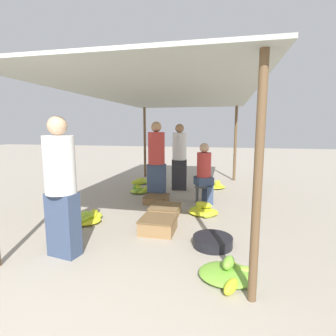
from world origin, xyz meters
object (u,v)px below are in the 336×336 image
at_px(stool, 203,188).
at_px(shopper_walking_mid, 156,160).
at_px(vendor_foreground, 61,186).
at_px(crate_mid, 158,225).
at_px(vendor_seated, 205,172).
at_px(banana_pile_left_1, 139,189).
at_px(basin_black, 213,241).
at_px(shopper_walking_far, 179,156).
at_px(banana_pile_right_1, 203,210).
at_px(banana_pile_right_2, 213,185).
at_px(banana_pile_left_2, 141,181).
at_px(crate_near, 156,199).
at_px(crate_far, 165,210).
at_px(banana_pile_right_0, 229,273).
at_px(banana_pile_left_0, 87,218).

relative_size(stool, shopper_walking_mid, 0.22).
height_order(vendor_foreground, crate_mid, vendor_foreground).
height_order(vendor_seated, banana_pile_left_1, vendor_seated).
bearing_deg(basin_black, shopper_walking_far, 107.87).
relative_size(banana_pile_right_1, banana_pile_right_2, 0.86).
distance_m(banana_pile_right_1, banana_pile_right_2, 2.19).
relative_size(banana_pile_left_2, shopper_walking_mid, 0.30).
height_order(crate_near, crate_far, crate_far).
distance_m(vendor_foreground, banana_pile_right_2, 4.58).
height_order(vendor_foreground, banana_pile_right_1, vendor_foreground).
relative_size(banana_pile_right_2, shopper_walking_mid, 0.40).
relative_size(vendor_foreground, shopper_walking_far, 1.02).
distance_m(banana_pile_left_1, banana_pile_right_1, 2.12).
bearing_deg(banana_pile_left_2, banana_pile_right_0, -61.00).
xyz_separation_m(banana_pile_left_1, banana_pile_left_2, (-0.31, 1.05, -0.04)).
relative_size(banana_pile_left_1, shopper_walking_mid, 0.30).
distance_m(vendor_foreground, banana_pile_right_1, 2.68).
xyz_separation_m(banana_pile_left_2, crate_near, (0.95, -1.81, 0.02)).
height_order(vendor_seated, banana_pile_left_0, vendor_seated).
xyz_separation_m(banana_pile_right_1, shopper_walking_far, (-0.78, 1.84, 0.81)).
bearing_deg(shopper_walking_mid, banana_pile_left_0, -115.28).
distance_m(basin_black, banana_pile_left_1, 3.26).
bearing_deg(vendor_seated, vendor_foreground, -119.23).
distance_m(vendor_foreground, banana_pile_left_1, 3.38).
bearing_deg(vendor_foreground, basin_black, 19.71).
distance_m(banana_pile_right_0, banana_pile_right_2, 4.30).
xyz_separation_m(banana_pile_left_0, banana_pile_left_1, (0.23, 2.16, 0.03)).
height_order(banana_pile_right_0, crate_mid, banana_pile_right_0).
bearing_deg(shopper_walking_mid, shopper_walking_far, 71.54).
bearing_deg(shopper_walking_mid, basin_black, -57.68).
bearing_deg(vendor_foreground, banana_pile_right_1, 51.60).
xyz_separation_m(banana_pile_left_1, crate_mid, (1.08, -2.30, 0.01)).
distance_m(banana_pile_left_2, banana_pile_right_1, 3.07).
relative_size(basin_black, banana_pile_right_2, 0.77).
xyz_separation_m(banana_pile_right_1, banana_pile_right_2, (0.08, 2.19, 0.00)).
bearing_deg(crate_mid, vendor_foreground, -134.70).
bearing_deg(banana_pile_right_1, crate_near, 153.16).
bearing_deg(banana_pile_right_0, banana_pile_right_2, 95.07).
bearing_deg(banana_pile_left_0, vendor_foreground, -73.57).
distance_m(banana_pile_left_0, shopper_walking_far, 3.05).
relative_size(vendor_foreground, vendor_seated, 1.35).
bearing_deg(stool, vendor_seated, -26.50).
relative_size(crate_mid, crate_far, 1.01).
relative_size(banana_pile_left_0, banana_pile_left_1, 1.22).
xyz_separation_m(stool, banana_pile_left_0, (-1.86, -1.64, -0.24)).
xyz_separation_m(crate_mid, shopper_walking_mid, (-0.51, 1.83, 0.79)).
relative_size(vendor_foreground, stool, 4.47).
relative_size(banana_pile_right_0, crate_far, 1.31).
height_order(banana_pile_left_1, crate_far, banana_pile_left_1).
bearing_deg(banana_pile_left_2, crate_mid, -67.46).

